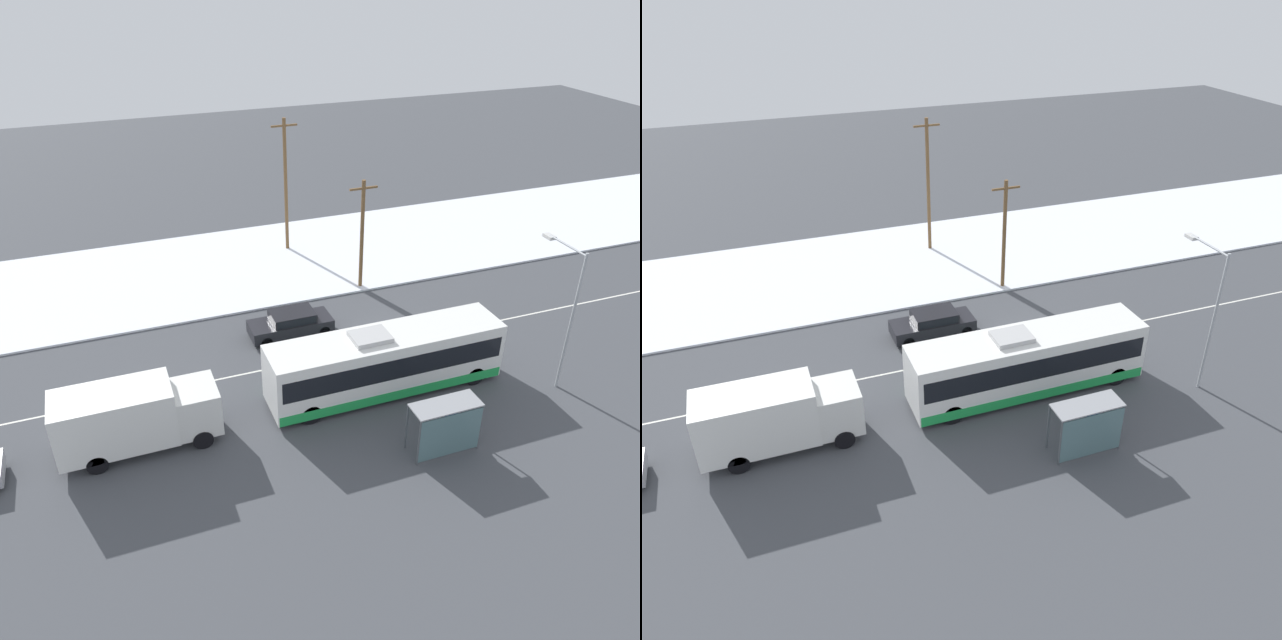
{
  "view_description": "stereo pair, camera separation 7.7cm",
  "coord_description": "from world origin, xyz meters",
  "views": [
    {
      "loc": [
        -13.37,
        -25.8,
        18.72
      ],
      "look_at": [
        -3.22,
        1.53,
        1.4
      ],
      "focal_mm": 35.0,
      "sensor_mm": 36.0,
      "label": 1
    },
    {
      "loc": [
        -13.3,
        -25.82,
        18.72
      ],
      "look_at": [
        -3.22,
        1.53,
        1.4
      ],
      "focal_mm": 35.0,
      "sensor_mm": 36.0,
      "label": 2
    }
  ],
  "objects": [
    {
      "name": "box_truck",
      "position": [
        -13.59,
        -3.69,
        1.71
      ],
      "size": [
        6.83,
        2.3,
        3.1
      ],
      "color": "silver",
      "rests_on": "ground_plane"
    },
    {
      "name": "pedestrian_at_stop",
      "position": [
        -0.29,
        -7.44,
        1.06
      ],
      "size": [
        0.62,
        0.28,
        1.73
      ],
      "color": "#23232D",
      "rests_on": "ground_plane"
    },
    {
      "name": "utility_pole_roadside",
      "position": [
        1.48,
        6.76,
        3.73
      ],
      "size": [
        1.8,
        0.24,
        7.09
      ],
      "color": "brown",
      "rests_on": "ground_plane"
    },
    {
      "name": "streetlamp",
      "position": [
        6.39,
        -5.83,
        4.63
      ],
      "size": [
        0.36,
        2.91,
        7.25
      ],
      "color": "#9EA3A8",
      "rests_on": "ground_plane"
    },
    {
      "name": "snow_lot",
      "position": [
        0.0,
        12.43,
        0.06
      ],
      "size": [
        80.0,
        12.63,
        0.12
      ],
      "color": "silver",
      "rests_on": "ground_plane"
    },
    {
      "name": "utility_pole_snowlot",
      "position": [
        -1.1,
        14.01,
        4.86
      ],
      "size": [
        1.8,
        0.24,
        9.34
      ],
      "color": "brown",
      "rests_on": "ground_plane"
    },
    {
      "name": "ground_plane",
      "position": [
        0.0,
        0.0,
        0.0
      ],
      "size": [
        120.0,
        120.0,
        0.0
      ],
      "primitive_type": "plane",
      "color": "#424449"
    },
    {
      "name": "city_bus",
      "position": [
        -1.79,
        -3.66,
        1.65
      ],
      "size": [
        11.63,
        2.57,
        3.39
      ],
      "color": "white",
      "rests_on": "ground_plane"
    },
    {
      "name": "lane_marking_center",
      "position": [
        0.0,
        0.0,
        0.0
      ],
      "size": [
        60.0,
        0.12,
        0.0
      ],
      "color": "silver",
      "rests_on": "ground_plane"
    },
    {
      "name": "bus_shelter",
      "position": [
        -1.27,
        -8.63,
        1.68
      ],
      "size": [
        3.02,
        1.2,
        2.4
      ],
      "color": "gray",
      "rests_on": "ground_plane"
    },
    {
      "name": "sedan_car",
      "position": [
        -4.47,
        2.82,
        0.8
      ],
      "size": [
        4.66,
        1.8,
        1.46
      ],
      "rotation": [
        0.0,
        0.0,
        3.14
      ],
      "color": "black",
      "rests_on": "ground_plane"
    }
  ]
}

